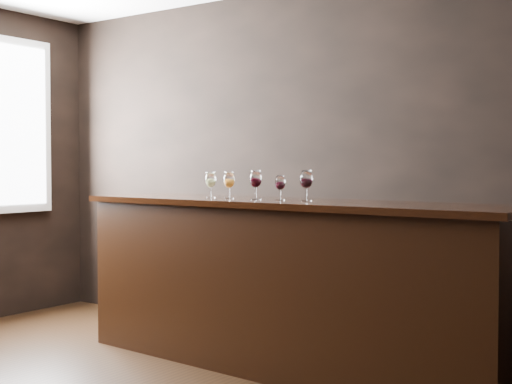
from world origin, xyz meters
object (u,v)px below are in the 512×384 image
Objects in this scene: back_bar_shelf at (220,284)px; glass_white at (211,180)px; glass_red_c at (306,180)px; glass_red_a at (256,180)px; glass_amber at (229,181)px; glass_red_b at (280,183)px; bar_counter at (286,288)px.

back_bar_shelf is 1.14m from glass_white.
glass_white is at bearing 178.92° from glass_red_c.
glass_amber is at bearing -177.08° from glass_red_a.
glass_white is 0.92× the size of glass_red_c.
glass_white is 0.61m from glass_red_b.
glass_amber is 0.61m from glass_red_c.
back_bar_shelf is at bearing 153.50° from bar_counter.
back_bar_shelf is 1.37m from glass_red_a.
bar_counter is 15.71× the size of glass_red_a.
glass_white reaches higher than back_bar_shelf.
glass_white is 0.99× the size of glass_amber.
back_bar_shelf is 11.70× the size of glass_white.
bar_counter is 0.86m from glass_amber.
bar_counter is 0.98m from glass_white.
bar_counter is at bearing 2.87° from glass_red_a.
glass_red_b is (0.19, 0.02, -0.02)m from glass_red_a.
glass_red_c is (0.39, 0.02, 0.00)m from glass_red_a.
bar_counter reaches higher than back_bar_shelf.
bar_counter is 1.25m from back_bar_shelf.
glass_white is at bearing -177.19° from bar_counter.
glass_red_c is (0.15, 0.01, 0.73)m from bar_counter.
glass_amber is 0.22m from glass_red_a.
back_bar_shelf is (-1.06, 0.64, -0.16)m from bar_counter.
glass_red_a is 0.39m from glass_red_c.
bar_counter is 0.77m from glass_red_a.
back_bar_shelf is at bearing 141.50° from glass_red_a.
bar_counter is 18.64× the size of glass_red_b.
glass_red_b is 0.20m from glass_red_c.
glass_white is 0.82m from glass_red_c.
bar_counter is at bearing 2.90° from glass_amber.
back_bar_shelf is at bearing 152.41° from glass_red_c.
glass_amber is at bearing -47.92° from back_bar_shelf.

